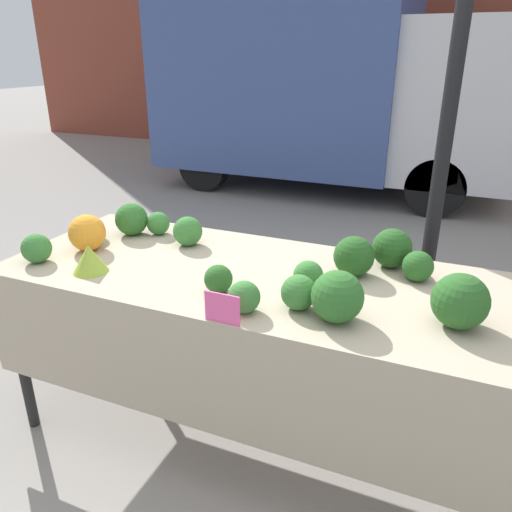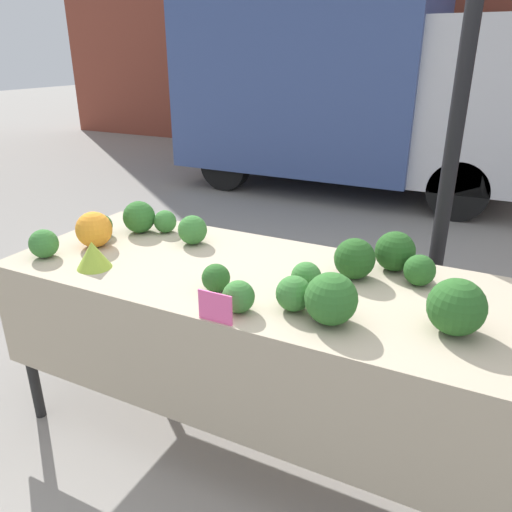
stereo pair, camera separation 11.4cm
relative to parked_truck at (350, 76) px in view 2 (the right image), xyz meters
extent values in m
plane|color=gray|center=(1.07, -4.84, -1.40)|extent=(40.00, 40.00, 0.00)
cylinder|color=black|center=(1.71, -4.18, -0.29)|extent=(0.07, 0.07, 2.23)
cube|color=#384C84|center=(-0.50, 0.00, 0.10)|extent=(3.01, 2.25, 2.42)
cube|color=silver|center=(1.68, 0.00, -0.24)|extent=(1.33, 2.07, 1.74)
cylinder|color=black|center=(1.54, -0.92, -1.08)|extent=(0.64, 0.22, 0.64)
cylinder|color=black|center=(1.54, 0.92, -1.08)|extent=(0.64, 0.22, 0.64)
cylinder|color=black|center=(-1.32, -0.92, -1.08)|extent=(0.64, 0.22, 0.64)
cylinder|color=black|center=(-1.32, 0.92, -1.08)|extent=(0.64, 0.22, 0.64)
cube|color=tan|center=(1.07, -4.84, -0.57)|extent=(2.18, 0.86, 0.03)
cube|color=tan|center=(1.07, -5.27, -0.82)|extent=(2.18, 0.01, 0.46)
cylinder|color=black|center=(0.04, -5.21, -1.00)|extent=(0.05, 0.05, 0.81)
cylinder|color=black|center=(2.10, -5.21, -1.00)|extent=(0.05, 0.05, 0.81)
cylinder|color=black|center=(0.04, -4.47, -1.00)|extent=(0.05, 0.05, 0.81)
cylinder|color=black|center=(2.10, -4.47, -1.00)|extent=(0.05, 0.05, 0.81)
sphere|color=orange|center=(0.24, -4.90, -0.48)|extent=(0.17, 0.17, 0.17)
cone|color=#93B238|center=(0.42, -5.09, -0.50)|extent=(0.15, 0.15, 0.12)
sphere|color=#387533|center=(0.64, -4.66, -0.49)|extent=(0.14, 0.14, 0.14)
sphere|color=#23511E|center=(1.44, -4.69, -0.48)|extent=(0.17, 0.17, 0.17)
sphere|color=#387533|center=(0.13, -5.10, -0.50)|extent=(0.13, 0.13, 0.13)
sphere|color=#2D6628|center=(0.30, -4.64, -0.48)|extent=(0.16, 0.16, 0.16)
sphere|color=#2D6628|center=(0.17, -4.77, -0.50)|extent=(0.11, 0.11, 0.11)
sphere|color=#285B23|center=(1.69, -4.64, -0.50)|extent=(0.12, 0.12, 0.12)
sphere|color=#23511E|center=(1.57, -4.54, -0.48)|extent=(0.17, 0.17, 0.17)
sphere|color=#387533|center=(1.31, -4.89, -0.50)|extent=(0.12, 0.12, 0.12)
sphere|color=#387533|center=(0.42, -4.59, -0.50)|extent=(0.12, 0.12, 0.12)
sphere|color=#2D6628|center=(1.47, -5.09, -0.47)|extent=(0.18, 0.18, 0.18)
sphere|color=#387533|center=(1.16, -5.16, -0.50)|extent=(0.12, 0.12, 0.12)
sphere|color=#285B23|center=(1.00, -5.05, -0.50)|extent=(0.11, 0.11, 0.11)
sphere|color=#285B23|center=(1.86, -4.97, -0.46)|extent=(0.19, 0.19, 0.19)
sphere|color=#387533|center=(1.33, -5.06, -0.50)|extent=(0.13, 0.13, 0.13)
cube|color=#F45B9E|center=(1.12, -5.26, -0.50)|extent=(0.13, 0.01, 0.11)
camera|label=1|loc=(1.81, -6.59, 0.31)|focal=35.00mm
camera|label=2|loc=(1.91, -6.54, 0.31)|focal=35.00mm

